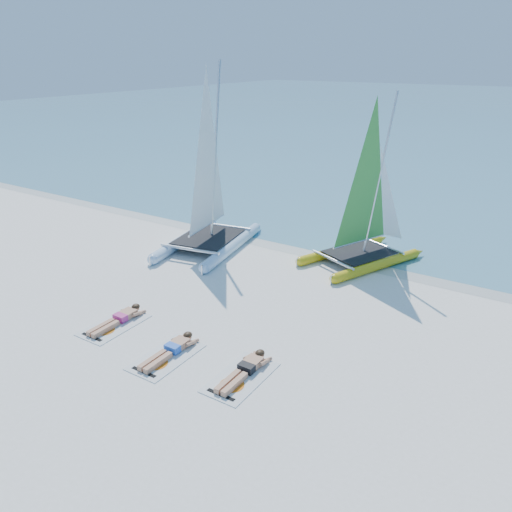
{
  "coord_description": "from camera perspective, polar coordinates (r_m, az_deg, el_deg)",
  "views": [
    {
      "loc": [
        7.44,
        -10.03,
        6.71
      ],
      "look_at": [
        0.27,
        1.2,
        1.31
      ],
      "focal_mm": 35.0,
      "sensor_mm": 36.0,
      "label": 1
    }
  ],
  "objects": [
    {
      "name": "towel_c",
      "position": [
        11.48,
        -1.76,
        -13.69
      ],
      "size": [
        1.0,
        1.85,
        0.02
      ],
      "primitive_type": "cube",
      "color": "white",
      "rests_on": "ground"
    },
    {
      "name": "catamaran_blue",
      "position": [
        18.26,
        -5.5,
        7.07
      ],
      "size": [
        3.23,
        5.32,
        6.79
      ],
      "rotation": [
        0.0,
        0.0,
        0.18
      ],
      "color": "#C1E3FE",
      "rests_on": "ground"
    },
    {
      "name": "towel_b",
      "position": [
        12.33,
        -10.22,
        -11.27
      ],
      "size": [
        1.0,
        1.85,
        0.02
      ],
      "primitive_type": "cube",
      "color": "white",
      "rests_on": "ground"
    },
    {
      "name": "sunbather_b",
      "position": [
        12.39,
        -9.65,
        -10.45
      ],
      "size": [
        0.37,
        1.73,
        0.26
      ],
      "color": "tan",
      "rests_on": "towel_b"
    },
    {
      "name": "catamaran_yellow",
      "position": [
        17.44,
        13.08,
        5.25
      ],
      "size": [
        3.56,
        4.74,
        5.84
      ],
      "rotation": [
        0.0,
        0.0,
        -0.4
      ],
      "color": "gold",
      "rests_on": "ground"
    },
    {
      "name": "sunbather_a",
      "position": [
        14.01,
        -15.35,
        -6.89
      ],
      "size": [
        0.37,
        1.73,
        0.26
      ],
      "color": "tan",
      "rests_on": "towel_a"
    },
    {
      "name": "towel_a",
      "position": [
        13.96,
        -15.89,
        -7.59
      ],
      "size": [
        1.0,
        1.85,
        0.02
      ],
      "primitive_type": "cube",
      "color": "white",
      "rests_on": "ground"
    },
    {
      "name": "wet_sand_strip",
      "position": [
        18.48,
        6.49,
        0.61
      ],
      "size": [
        140.0,
        1.4,
        0.01
      ],
      "primitive_type": "cube",
      "color": "beige",
      "rests_on": "ground"
    },
    {
      "name": "sunbather_c",
      "position": [
        11.54,
        -1.21,
        -12.78
      ],
      "size": [
        0.37,
        1.73,
        0.26
      ],
      "color": "tan",
      "rests_on": "towel_c"
    },
    {
      "name": "ground",
      "position": [
        14.18,
        -3.54,
        -6.25
      ],
      "size": [
        140.0,
        140.0,
        0.0
      ],
      "primitive_type": "plane",
      "color": "white",
      "rests_on": "ground"
    }
  ]
}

